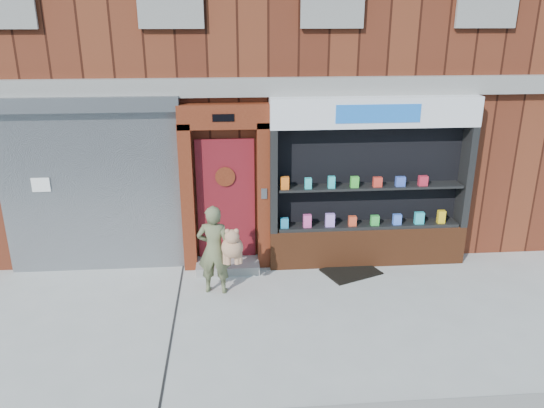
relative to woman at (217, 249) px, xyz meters
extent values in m
plane|color=#9E9E99|center=(0.90, -0.92, -0.76)|extent=(80.00, 80.00, 0.00)
cube|color=#4E1E11|center=(0.90, 5.08, 3.24)|extent=(12.00, 8.00, 8.00)
cube|color=gray|center=(0.90, 1.00, 2.39)|extent=(12.00, 0.16, 0.30)
cube|color=gray|center=(-2.10, 1.02, 0.64)|extent=(3.00, 0.10, 2.80)
cube|color=slate|center=(-2.10, 0.96, 2.16)|extent=(3.10, 0.30, 0.24)
cube|color=white|center=(-2.90, 0.95, 0.84)|extent=(0.30, 0.01, 0.24)
cube|color=#511C0E|center=(-0.50, 0.94, 0.54)|extent=(0.22, 0.28, 2.60)
cube|color=#511C0E|center=(0.80, 0.94, 0.54)|extent=(0.22, 0.28, 2.60)
cube|color=#511C0E|center=(0.15, 0.94, 1.94)|extent=(1.50, 0.28, 0.40)
cube|color=black|center=(0.15, 0.79, 1.94)|extent=(0.35, 0.01, 0.12)
cube|color=maroon|center=(0.15, 1.05, 0.44)|extent=(1.00, 0.06, 2.20)
cylinder|color=black|center=(0.15, 1.01, 0.89)|extent=(0.28, 0.02, 0.28)
cylinder|color=#511C0E|center=(0.15, 1.00, 0.89)|extent=(0.34, 0.02, 0.34)
cube|color=gray|center=(0.15, 0.78, -0.69)|extent=(1.10, 0.55, 0.15)
cube|color=slate|center=(0.80, 0.79, 0.64)|extent=(0.10, 0.02, 0.18)
cube|color=brown|center=(2.65, 0.88, -0.41)|extent=(3.50, 0.40, 0.70)
cube|color=black|center=(0.96, 0.88, 0.84)|extent=(0.12, 0.40, 1.80)
cube|color=black|center=(4.34, 0.88, 0.84)|extent=(0.12, 0.40, 1.80)
cube|color=black|center=(2.65, 1.06, 0.84)|extent=(3.30, 0.03, 1.80)
cube|color=black|center=(2.65, 0.88, -0.03)|extent=(3.20, 0.36, 0.06)
cube|color=black|center=(2.65, 0.88, 0.69)|extent=(3.20, 0.36, 0.04)
cube|color=white|center=(2.65, 0.88, 1.99)|extent=(3.50, 0.40, 0.50)
cube|color=blue|center=(2.65, 0.67, 1.99)|extent=(1.40, 0.01, 0.30)
cube|color=teal|center=(1.15, 0.80, 0.09)|extent=(0.14, 0.09, 0.18)
cube|color=#DE4A95|center=(1.55, 0.80, 0.11)|extent=(0.14, 0.09, 0.23)
cube|color=#B687F3|center=(1.95, 0.80, 0.12)|extent=(0.16, 0.09, 0.23)
cube|color=#E64A28|center=(2.35, 0.80, 0.09)|extent=(0.14, 0.09, 0.18)
cube|color=green|center=(2.75, 0.80, 0.09)|extent=(0.14, 0.09, 0.17)
cube|color=#4470E9|center=(3.15, 0.80, 0.09)|extent=(0.14, 0.09, 0.19)
cube|color=#27B8C6|center=(3.55, 0.80, 0.10)|extent=(0.16, 0.09, 0.21)
cube|color=yellow|center=(3.95, 0.80, 0.12)|extent=(0.13, 0.09, 0.23)
cube|color=orange|center=(1.15, 0.80, 0.82)|extent=(0.14, 0.09, 0.21)
cube|color=#28C6CA|center=(1.55, 0.80, 0.80)|extent=(0.11, 0.09, 0.18)
cube|color=#28C4CA|center=(1.95, 0.80, 0.81)|extent=(0.11, 0.09, 0.20)
cube|color=green|center=(2.35, 0.80, 0.80)|extent=(0.14, 0.09, 0.19)
cube|color=red|center=(2.75, 0.80, 0.79)|extent=(0.15, 0.09, 0.17)
cube|color=blue|center=(3.15, 0.80, 0.79)|extent=(0.16, 0.09, 0.17)
cube|color=red|center=(3.55, 0.80, 0.80)|extent=(0.15, 0.09, 0.17)
imported|color=#5C6240|center=(-0.05, 0.02, -0.02)|extent=(0.59, 0.43, 1.48)
sphere|color=#A77453|center=(0.24, -0.10, 0.07)|extent=(0.34, 0.34, 0.34)
sphere|color=#A77453|center=(0.24, -0.16, 0.27)|extent=(0.23, 0.23, 0.23)
sphere|color=#A77453|center=(0.17, -0.16, 0.36)|extent=(0.08, 0.08, 0.08)
sphere|color=#A77453|center=(0.31, -0.16, 0.36)|extent=(0.08, 0.08, 0.08)
cylinder|color=#A77453|center=(0.12, -0.10, -0.11)|extent=(0.08, 0.08, 0.21)
cylinder|color=#A77453|center=(0.35, -0.10, -0.11)|extent=(0.08, 0.08, 0.21)
cylinder|color=#A77453|center=(0.17, -0.12, -0.11)|extent=(0.08, 0.08, 0.21)
cylinder|color=#A77453|center=(0.31, -0.12, -0.11)|extent=(0.08, 0.08, 0.21)
cube|color=black|center=(2.30, 0.50, -0.75)|extent=(1.10, 0.95, 0.02)
camera|label=1|loc=(0.24, -7.69, 3.51)|focal=35.00mm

